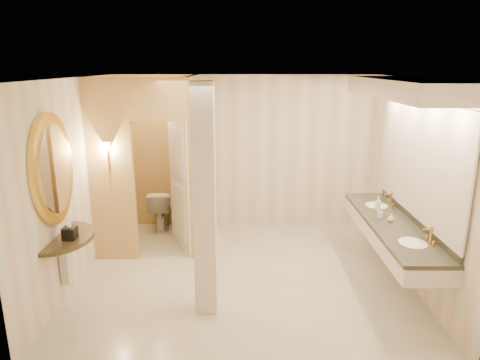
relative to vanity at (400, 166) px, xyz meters
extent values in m
plane|color=beige|center=(-1.98, 0.25, -1.63)|extent=(4.50, 4.50, 0.00)
plane|color=silver|center=(-1.98, 0.25, 1.07)|extent=(4.50, 4.50, 0.00)
cube|color=beige|center=(-1.98, 2.25, -0.28)|extent=(4.50, 0.02, 2.70)
cube|color=beige|center=(-1.98, -1.75, -0.28)|extent=(4.50, 0.02, 2.70)
cube|color=beige|center=(-4.23, 0.25, -0.28)|extent=(0.02, 4.00, 2.70)
cube|color=beige|center=(0.27, 0.25, -0.28)|extent=(0.02, 4.00, 2.70)
cube|color=tan|center=(-2.78, 1.50, -0.28)|extent=(0.10, 1.50, 2.70)
cube|color=tan|center=(-3.90, 0.75, -0.28)|extent=(0.65, 0.10, 2.70)
cube|color=tan|center=(-3.18, 0.75, 0.77)|extent=(0.80, 0.10, 0.60)
cube|color=beige|center=(-2.96, 1.10, -0.58)|extent=(0.41, 0.73, 2.10)
cylinder|color=#C3873E|center=(-3.90, 0.68, -0.08)|extent=(0.03, 0.03, 0.30)
cone|color=beige|center=(-3.90, 0.68, 0.12)|extent=(0.14, 0.14, 0.14)
cube|color=beige|center=(-0.03, 0.00, -0.90)|extent=(0.60, 2.51, 0.24)
cube|color=black|center=(-0.03, 0.00, -0.78)|extent=(0.64, 2.55, 0.05)
cube|color=black|center=(0.25, 0.00, -0.71)|extent=(0.03, 2.51, 0.10)
ellipsoid|color=white|center=(-0.03, -0.68, -0.80)|extent=(0.40, 0.44, 0.15)
cylinder|color=#C3873E|center=(0.17, -0.68, -0.67)|extent=(0.03, 0.03, 0.22)
ellipsoid|color=white|center=(-0.03, 0.68, -0.80)|extent=(0.40, 0.44, 0.15)
cylinder|color=#C3873E|center=(0.17, 0.68, -0.67)|extent=(0.03, 0.03, 0.22)
cube|color=white|center=(0.25, 0.00, 0.07)|extent=(0.03, 2.51, 1.40)
cube|color=beige|center=(-0.03, 0.00, 0.96)|extent=(0.75, 2.71, 0.22)
cylinder|color=black|center=(-4.21, -0.49, -0.78)|extent=(1.01, 1.01, 0.05)
cube|color=beige|center=(-4.17, -0.49, -1.08)|extent=(0.10, 0.10, 0.60)
cylinder|color=gold|center=(-4.19, -0.49, 0.07)|extent=(0.07, 1.01, 1.01)
cylinder|color=white|center=(-4.15, -0.49, 0.07)|extent=(0.02, 0.80, 0.80)
cube|color=beige|center=(-2.43, -0.67, -0.28)|extent=(0.25, 0.25, 2.70)
cube|color=black|center=(-4.03, -0.58, -0.68)|extent=(0.15, 0.15, 0.15)
imported|color=white|center=(-3.45, 2.00, -1.27)|extent=(0.44, 0.73, 0.72)
imported|color=beige|center=(-0.14, 0.16, -0.69)|extent=(0.07, 0.08, 0.13)
imported|color=silver|center=(-0.05, 0.01, -0.70)|extent=(0.08, 0.08, 0.10)
imported|color=#C6B28C|center=(-0.10, 0.43, -0.65)|extent=(0.09, 0.09, 0.21)
camera|label=1|loc=(-2.01, -5.26, 1.24)|focal=32.00mm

